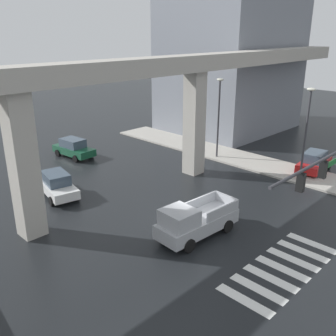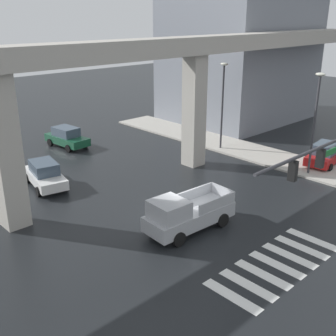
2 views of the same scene
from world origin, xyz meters
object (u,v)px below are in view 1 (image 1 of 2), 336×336
at_px(sedan_dark_green, 74,148).
at_px(street_lamp_near_corner, 307,124).
at_px(street_lamp_mid_block, 219,109).
at_px(sedan_white, 57,185).
at_px(sedan_red, 314,162).
at_px(pickup_truck, 194,221).

relative_size(sedan_dark_green, street_lamp_near_corner, 0.61).
bearing_deg(street_lamp_mid_block, sedan_white, 169.09).
bearing_deg(sedan_red, sedan_white, 148.49).
bearing_deg(street_lamp_near_corner, sedan_white, 143.24).
bearing_deg(sedan_white, pickup_truck, -76.96).
distance_m(pickup_truck, sedan_white, 10.95).
xyz_separation_m(sedan_red, sedan_white, (-17.57, 10.77, 0.00)).
distance_m(pickup_truck, sedan_dark_green, 17.79).
relative_size(sedan_red, sedan_white, 0.99).
height_order(pickup_truck, sedan_dark_green, pickup_truck).
bearing_deg(sedan_red, pickup_truck, 179.60).
height_order(sedan_white, street_lamp_near_corner, street_lamp_near_corner).
xyz_separation_m(pickup_truck, sedan_dark_green, (3.17, 17.50, -0.14)).
bearing_deg(pickup_truck, sedan_red, -0.40).
bearing_deg(sedan_dark_green, sedan_white, -129.56).
bearing_deg(street_lamp_mid_block, sedan_red, -70.31).
height_order(street_lamp_near_corner, street_lamp_mid_block, same).
xyz_separation_m(sedan_dark_green, sedan_white, (-5.65, -6.84, 0.00)).
xyz_separation_m(street_lamp_near_corner, street_lamp_mid_block, (0.00, 8.16, 0.00)).
bearing_deg(sedan_red, sedan_dark_green, 124.11).
relative_size(pickup_truck, sedan_white, 1.14).
distance_m(pickup_truck, sedan_red, 15.10).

